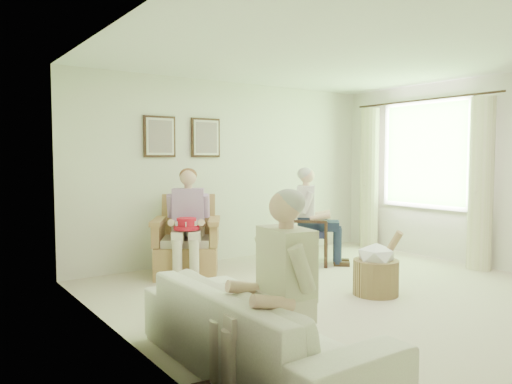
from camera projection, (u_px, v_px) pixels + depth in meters
floor at (372, 302)px, 5.20m from camera, size 5.50×5.50×0.00m
back_wall at (232, 171)px, 7.36m from camera, size 5.00×0.04×2.60m
left_wall at (143, 185)px, 3.69m from camera, size 0.04×5.50×2.60m
right_wall at (504, 173)px, 6.54m from camera, size 0.04×5.50×2.60m
ceiling at (376, 48)px, 5.02m from camera, size 5.00×5.50×0.02m
window at (425, 152)px, 7.48m from camera, size 0.13×2.50×1.63m
curtain_left at (481, 184)px, 6.63m from camera, size 0.34×0.34×2.30m
curtain_right at (369, 179)px, 8.24m from camera, size 0.34×0.34×2.30m
framed_print_left at (160, 137)px, 6.64m from camera, size 0.45×0.05×0.55m
framed_print_right at (206, 138)px, 7.04m from camera, size 0.45×0.05×0.55m
wicker_armchair at (186, 250)px, 6.37m from camera, size 0.80×0.79×1.02m
wood_armchair at (304, 228)px, 7.11m from camera, size 0.59×0.56×0.91m
sofa at (257, 328)px, 3.50m from camera, size 2.10×0.82×0.61m
person_wicker at (190, 215)px, 6.23m from camera, size 0.40×0.63×1.34m
person_dark at (311, 209)px, 6.97m from camera, size 0.40×0.62×1.33m
person_sofa at (285, 278)px, 3.22m from camera, size 0.42×0.63×1.27m
red_hat at (186, 225)px, 6.02m from camera, size 0.31×0.31×0.14m
hatbox at (376, 269)px, 5.45m from camera, size 0.57×0.57×0.73m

